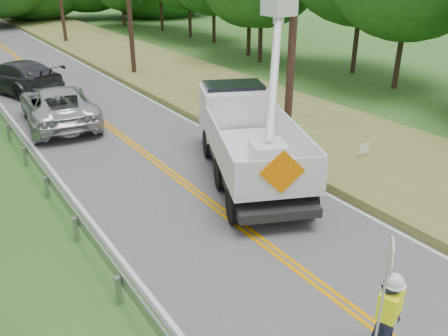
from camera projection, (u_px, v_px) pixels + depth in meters
road at (121, 136)px, 19.87m from camera, size 7.20×96.00×0.03m
guardrail at (15, 136)px, 18.30m from camera, size 0.18×48.00×0.77m
tall_grass_verge at (253, 106)px, 23.39m from camera, size 7.00×96.00×0.30m
flagger at (388, 315)px, 8.38m from camera, size 1.09×0.68×2.90m
bucket_truck at (246, 123)px, 16.40m from camera, size 5.27×7.87×7.26m
suv_silver at (58, 105)px, 20.96m from camera, size 3.60×6.57×1.74m
suv_darkgrey at (18, 77)px, 26.03m from camera, size 4.49×6.63×1.78m
yard_sign at (364, 149)px, 16.90m from camera, size 0.56×0.05×0.81m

